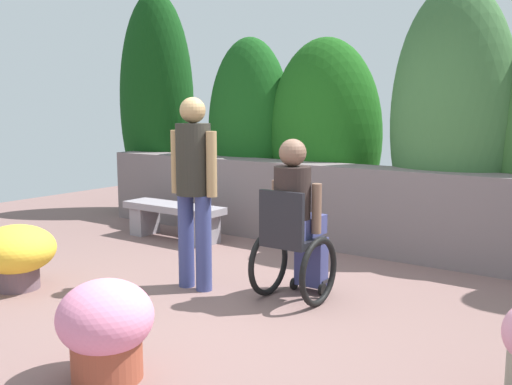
# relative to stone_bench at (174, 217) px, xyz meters

# --- Properties ---
(ground_plane) EXTENTS (12.39, 12.39, 0.00)m
(ground_plane) POSITION_rel_stone_bench_xyz_m (2.01, -1.38, -0.27)
(ground_plane) COLOR #765955
(stone_retaining_wall) EXTENTS (7.21, 0.44, 0.94)m
(stone_retaining_wall) POSITION_rel_stone_bench_xyz_m (2.01, 0.77, 0.20)
(stone_retaining_wall) COLOR slate
(stone_retaining_wall) RESTS_ON ground
(hedge_backdrop) EXTENTS (8.03, 1.22, 3.26)m
(hedge_backdrop) POSITION_rel_stone_bench_xyz_m (1.94, 1.30, 1.13)
(hedge_backdrop) COLOR #0F3A11
(hedge_backdrop) RESTS_ON ground
(stone_bench) EXTENTS (1.34, 0.39, 0.42)m
(stone_bench) POSITION_rel_stone_bench_xyz_m (0.00, 0.00, 0.00)
(stone_bench) COLOR gray
(stone_bench) RESTS_ON ground
(person_in_wheelchair) EXTENTS (0.53, 0.66, 1.33)m
(person_in_wheelchair) POSITION_rel_stone_bench_xyz_m (2.34, -1.04, 0.35)
(person_in_wheelchair) COLOR black
(person_in_wheelchair) RESTS_ON ground
(person_standing_companion) EXTENTS (0.49, 0.30, 1.66)m
(person_standing_companion) POSITION_rel_stone_bench_xyz_m (1.48, -1.30, 0.68)
(person_standing_companion) COLOR #3A427C
(person_standing_companion) RESTS_ON ground
(flower_pot_purple_near) EXTENTS (0.68, 0.68, 0.56)m
(flower_pot_purple_near) POSITION_rel_stone_bench_xyz_m (0.22, -2.21, 0.05)
(flower_pot_purple_near) COLOR #644D56
(flower_pot_purple_near) RESTS_ON ground
(flower_pot_terracotta_by_wall) EXTENTS (0.56, 0.56, 0.60)m
(flower_pot_terracotta_by_wall) POSITION_rel_stone_bench_xyz_m (2.19, -2.89, 0.04)
(flower_pot_terracotta_by_wall) COLOR #974530
(flower_pot_terracotta_by_wall) RESTS_ON ground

